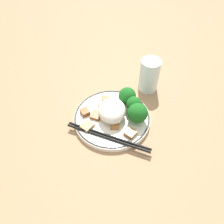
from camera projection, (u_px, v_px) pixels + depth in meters
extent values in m
plane|color=#9E7A56|center=(112.00, 120.00, 0.64)|extent=(3.00, 3.00, 0.00)
cylinder|color=white|center=(112.00, 118.00, 0.63)|extent=(0.22, 0.22, 0.01)
torus|color=#333333|center=(112.00, 117.00, 0.63)|extent=(0.22, 0.22, 0.00)
ellipsoid|color=white|center=(112.00, 111.00, 0.61)|extent=(0.09, 0.08, 0.05)
cylinder|color=#7FB756|center=(137.00, 119.00, 0.61)|extent=(0.01, 0.01, 0.01)
sphere|color=#19601E|center=(138.00, 113.00, 0.59)|extent=(0.06, 0.06, 0.06)
cylinder|color=#7FB756|center=(133.00, 109.00, 0.64)|extent=(0.02, 0.02, 0.02)
sphere|color=#19601E|center=(134.00, 104.00, 0.62)|extent=(0.04, 0.04, 0.04)
cylinder|color=#7FB756|center=(127.00, 102.00, 0.66)|extent=(0.02, 0.02, 0.01)
sphere|color=#19601E|center=(127.00, 96.00, 0.64)|extent=(0.05, 0.05, 0.05)
cube|color=brown|center=(130.00, 133.00, 0.58)|extent=(0.04, 0.04, 0.01)
cube|color=#9E6633|center=(115.00, 124.00, 0.60)|extent=(0.03, 0.03, 0.01)
cube|color=brown|center=(96.00, 116.00, 0.62)|extent=(0.04, 0.04, 0.01)
cube|color=brown|center=(104.00, 108.00, 0.64)|extent=(0.04, 0.04, 0.01)
cube|color=brown|center=(85.00, 112.00, 0.63)|extent=(0.03, 0.03, 0.01)
cube|color=brown|center=(106.00, 99.00, 0.66)|extent=(0.02, 0.03, 0.01)
cube|color=#9E6633|center=(87.00, 126.00, 0.60)|extent=(0.04, 0.04, 0.01)
cylinder|color=black|center=(107.00, 138.00, 0.57)|extent=(0.09, 0.22, 0.01)
cylinder|color=black|center=(109.00, 136.00, 0.58)|extent=(0.09, 0.22, 0.01)
cylinder|color=silver|center=(149.00, 75.00, 0.69)|extent=(0.06, 0.06, 0.11)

